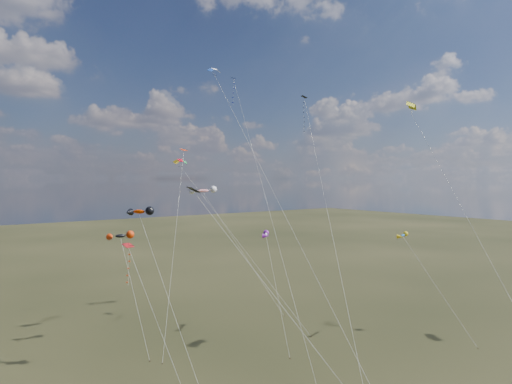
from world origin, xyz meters
TOP-DOWN VIEW (x-y plane):
  - diamond_black_high at (11.35, 20.53)m, footprint 15.85×25.85m
  - diamond_navy_tall at (4.10, 28.01)m, footprint 9.53×28.94m
  - diamond_black_mid at (-15.15, -0.34)m, footprint 10.61×13.60m
  - diamond_red_low at (-16.50, 19.59)m, footprint 2.37×10.55m
  - diamond_orange_center at (-7.71, 24.89)m, footprint 9.25×11.77m
  - parafoil_yellow at (14.58, 4.71)m, footprint 11.16×24.06m
  - parafoil_blue_white at (-0.59, 26.96)m, footprint 1.97×30.99m
  - parafoil_tricolor at (-5.39, 28.51)m, footprint 12.09×15.95m
  - novelty_black_orange at (-14.46, 28.08)m, footprint 2.85×10.44m
  - novelty_orange_black at (-15.49, 19.34)m, footprint 3.38×11.84m
  - novelty_white_purple at (3.23, 20.02)m, footprint 5.89×11.91m
  - novelty_redwhite_stripe at (2.79, 36.52)m, footprint 7.87×15.36m
  - novelty_blue_yellow at (16.20, 6.92)m, footprint 4.13×9.58m

SIDE VIEW (x-z plane):
  - diamond_red_low at x=-16.50m, z-range 3.95..17.35m
  - novelty_white_purple at x=3.23m, z-range 6.23..19.68m
  - novelty_blue_yellow at x=16.20m, z-range 6.33..19.94m
  - novelty_black_orange at x=-14.46m, z-range 6.33..20.21m
  - diamond_black_mid at x=-15.15m, z-range 5.01..25.08m
  - novelty_orange_black at x=-15.49m, z-range 8.17..25.75m
  - diamond_orange_center at x=-7.71m, z-range 5.33..30.31m
  - novelty_redwhite_stripe at x=2.79m, z-range 8.98..28.43m
  - parafoil_tricolor at x=-5.39m, z-range 11.21..35.08m
  - diamond_black_high at x=11.35m, z-range 11.76..45.31m
  - parafoil_yellow at x=14.58m, z-range 14.66..45.61m
  - diamond_navy_tall at x=4.10m, z-range 12.95..49.86m
  - parafoil_blue_white at x=-0.59m, z-range 17.63..54.85m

